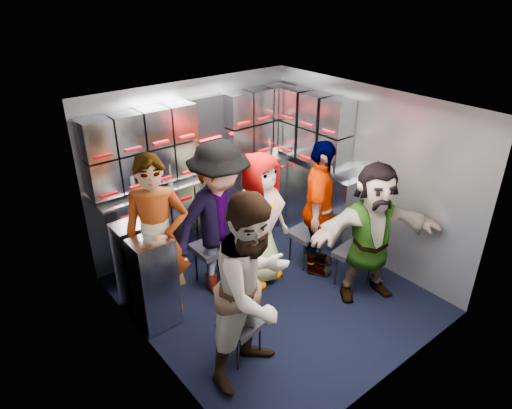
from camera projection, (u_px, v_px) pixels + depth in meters
floor at (272, 294)px, 5.04m from camera, size 3.00×3.00×0.00m
wall_back at (194, 166)px, 5.60m from camera, size 2.80×0.04×2.10m
wall_left at (147, 260)px, 3.78m from camera, size 0.04×3.00×2.10m
wall_right at (364, 176)px, 5.35m from camera, size 0.04×3.00×2.10m
ceiling at (276, 107)px, 4.08m from camera, size 2.80×3.00×0.02m
cart_bank_back at (206, 212)px, 5.71m from camera, size 2.68×0.38×0.99m
cart_bank_left at (146, 274)px, 4.54m from camera, size 0.38×0.76×0.99m
counter at (204, 174)px, 5.47m from camera, size 2.68×0.42×0.03m
locker_bank_back at (199, 135)px, 5.30m from camera, size 2.68×0.28×0.82m
locker_bank_right at (315, 128)px, 5.55m from camera, size 0.28×1.00×0.82m
right_cabinet at (316, 203)px, 5.93m from camera, size 0.28×1.20×1.00m
coffee_niche at (209, 132)px, 5.45m from camera, size 0.46×0.16×0.84m
red_latch_strip at (214, 190)px, 5.40m from camera, size 2.60×0.02×0.03m
jump_seat_near_left at (241, 326)px, 4.08m from camera, size 0.39×0.37×0.40m
jump_seat_mid_left at (212, 250)px, 5.08m from camera, size 0.41×0.38×0.48m
jump_seat_center at (250, 242)px, 5.27m from camera, size 0.41×0.40×0.45m
jump_seat_mid_right at (306, 235)px, 5.43m from camera, size 0.39×0.37×0.44m
jump_seat_near_right at (355, 255)px, 5.01m from camera, size 0.44×0.42×0.46m
attendant_standing at (157, 240)px, 4.41m from camera, size 0.76×0.69×1.74m
attendant_arc_a at (254, 290)px, 3.72m from camera, size 0.97×0.82×1.74m
attendant_arc_b at (220, 221)px, 4.75m from camera, size 1.13×0.65×1.74m
attendant_arc_c at (260, 219)px, 4.98m from camera, size 0.82×0.61×1.54m
attendant_arc_d at (319, 209)px, 5.12m from camera, size 0.98×0.90×1.61m
attendant_arc_e at (372, 233)px, 4.72m from camera, size 1.49×1.03×1.55m
bottle_left at (132, 186)px, 4.86m from camera, size 0.07×0.07×0.24m
bottle_mid at (169, 175)px, 5.11m from camera, size 0.06×0.06×0.25m
bottle_right at (268, 147)px, 5.92m from camera, size 0.07×0.07×0.25m
cup_left at (153, 186)px, 5.01m from camera, size 0.09×0.09×0.10m
cup_right at (275, 151)px, 6.01m from camera, size 0.08×0.08×0.09m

